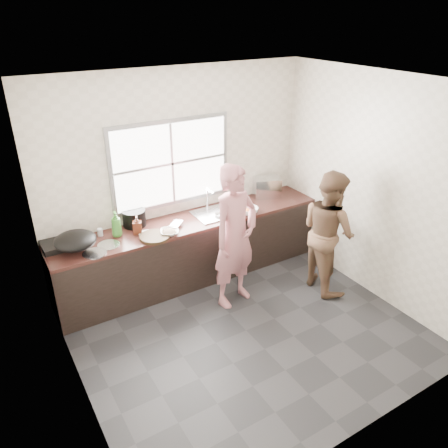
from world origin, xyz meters
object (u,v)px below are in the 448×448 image
plate_food (148,234)px  burner (60,242)px  person_side (328,231)px  bowl_held (220,215)px  bottle_brown_tall (137,225)px  wok (75,241)px  woman (235,241)px  cutting_board (155,237)px  bottle_green (116,224)px  pot_lid_right (109,245)px  pot_lid_left (95,253)px  black_pot (134,218)px  bowl_crabs (248,211)px  bowl_mince (170,232)px  dish_rack (267,187)px  glass_jar (100,232)px  bottle_brown_short (140,218)px

plate_food → burner: bearing=162.5°
person_side → bowl_held: (-1.00, 0.94, 0.10)m
plate_food → bottle_brown_tall: 0.16m
wok → woman: bearing=-21.3°
cutting_board → bottle_green: size_ratio=1.14×
bottle_green → pot_lid_right: bearing=-132.9°
pot_lid_left → pot_lid_right: size_ratio=1.03×
burner → wok: size_ratio=0.95×
black_pot → wok: wok is taller
bottle_brown_tall → pot_lid_left: bottle_brown_tall is taller
bowl_crabs → pot_lid_left: bowl_crabs is taller
person_side → bottle_brown_tall: size_ratio=7.57×
bowl_mince → wok: (-1.06, 0.14, 0.12)m
person_side → burner: size_ratio=3.62×
bowl_crabs → bowl_held: 0.38m
bowl_crabs → dish_rack: 0.66m
glass_jar → wok: 0.43m
bottle_green → burner: size_ratio=0.71×
bowl_mince → dish_rack: dish_rack is taller
plate_food → dish_rack: size_ratio=0.55×
bottle_brown_tall → pot_lid_right: bearing=-164.3°
black_pot → bowl_crabs: bearing=-17.4°
bottle_brown_tall → bottle_brown_short: bottle_brown_tall is taller
pot_lid_right → black_pot: bearing=36.8°
cutting_board → woman: bearing=-32.3°
woman → bottle_brown_tall: woman is taller
glass_jar → person_side: bearing=-26.3°
cutting_board → glass_jar: bearing=143.4°
bowl_held → pot_lid_left: size_ratio=0.68×
bottle_brown_tall → plate_food: bearing=-47.1°
dish_rack → glass_jar: bearing=-158.8°
cutting_board → bottle_brown_short: bottle_brown_short is taller
bottle_brown_short → plate_food: bearing=-95.4°
bowl_crabs → bottle_brown_short: (-1.33, 0.42, 0.05)m
bowl_crabs → bottle_green: bottle_green is taller
woman → burner: (-1.78, 0.93, 0.07)m
bowl_crabs → bottle_brown_tall: (-1.45, 0.22, 0.07)m
glass_jar → bowl_mince: bearing=-28.5°
burner → plate_food: bearing=-17.5°
person_side → pot_lid_left: person_side is taller
person_side → pot_lid_left: size_ratio=6.06×
bowl_crabs → bottle_green: bearing=170.3°
person_side → bottle_brown_short: (-1.97, 1.26, 0.15)m
pot_lid_left → plate_food: bearing=10.3°
glass_jar → pot_lid_right: (0.01, -0.28, -0.04)m
bowl_crabs → glass_jar: 1.89m
cutting_board → bowl_mince: (0.19, 0.00, 0.01)m
wok → pot_lid_left: wok is taller
burner → dish_rack: dish_rack is taller
person_side → pot_lid_right: size_ratio=6.24×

